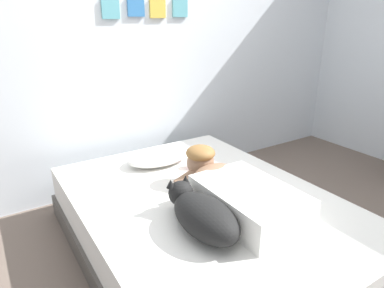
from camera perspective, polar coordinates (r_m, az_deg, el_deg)
The scene contains 8 objects.
ground_plane at distance 2.39m, azimuth 9.81°, elevation -18.23°, with size 13.34×13.34×0.00m, color #66564C.
back_wall at distance 3.12m, azimuth -7.79°, elevation 15.99°, with size 4.67×0.12×2.50m.
bed at distance 2.31m, azimuth 2.09°, elevation -13.38°, with size 1.52×2.07×0.40m.
pillow at distance 2.70m, azimuth -5.51°, elevation -2.06°, with size 0.52×0.32×0.11m, color white.
person_lying at distance 2.10m, azimuth 6.94°, elevation -7.51°, with size 0.43×0.92×0.27m.
dog at distance 1.85m, azimuth 1.68°, elevation -11.58°, with size 0.26×0.57×0.21m.
coffee_cup at distance 2.60m, azimuth 0.38°, elevation -3.23°, with size 0.12×0.09×0.07m.
cell_phone at distance 1.88m, azimuth 8.01°, elevation -14.75°, with size 0.07×0.14×0.01m, color black.
Camera 1 is at (-1.31, -1.34, 1.48)m, focal length 31.95 mm.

